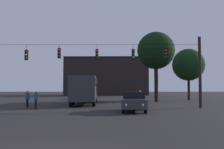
% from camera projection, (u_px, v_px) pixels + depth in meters
% --- Properties ---
extents(ground_plane, '(168.00, 168.00, 0.00)m').
position_uv_depth(ground_plane, '(101.00, 103.00, 31.12)').
color(ground_plane, black).
rests_on(ground_plane, ground).
extents(overhead_signal_span, '(19.58, 0.44, 6.58)m').
position_uv_depth(overhead_signal_span, '(96.00, 66.00, 23.26)').
color(overhead_signal_span, black).
rests_on(overhead_signal_span, ground).
extents(city_bus, '(3.06, 11.11, 3.00)m').
position_uv_depth(city_bus, '(85.00, 87.00, 28.63)').
color(city_bus, '#2D2D33').
rests_on(city_bus, ground).
extents(car_near_right, '(2.04, 4.42, 1.52)m').
position_uv_depth(car_near_right, '(134.00, 101.00, 19.38)').
color(car_near_right, '#2D2D33').
rests_on(car_near_right, ground).
extents(car_far_left, '(2.11, 4.44, 1.52)m').
position_uv_depth(car_far_left, '(88.00, 94.00, 40.25)').
color(car_far_left, '#99999E').
rests_on(car_far_left, ground).
extents(pedestrian_crossing_left, '(0.32, 0.41, 1.56)m').
position_uv_depth(pedestrian_crossing_left, '(27.00, 98.00, 23.39)').
color(pedestrian_crossing_left, black).
rests_on(pedestrian_crossing_left, ground).
extents(pedestrian_crossing_center, '(0.25, 0.37, 1.54)m').
position_uv_depth(pedestrian_crossing_center, '(36.00, 99.00, 21.71)').
color(pedestrian_crossing_center, black).
rests_on(pedestrian_crossing_center, ground).
extents(pedestrian_crossing_right, '(0.28, 0.39, 1.57)m').
position_uv_depth(pedestrian_crossing_right, '(140.00, 98.00, 24.02)').
color(pedestrian_crossing_right, black).
rests_on(pedestrian_crossing_right, ground).
extents(corner_building, '(20.10, 9.17, 9.24)m').
position_uv_depth(corner_building, '(107.00, 77.00, 63.22)').
color(corner_building, black).
rests_on(corner_building, ground).
extents(tree_left_silhouette, '(4.82, 4.82, 7.70)m').
position_uv_depth(tree_left_silhouette, '(188.00, 65.00, 37.71)').
color(tree_left_silhouette, black).
rests_on(tree_left_silhouette, ground).
extents(tree_behind_building, '(4.95, 4.95, 9.23)m').
position_uv_depth(tree_behind_building, '(156.00, 51.00, 33.14)').
color(tree_behind_building, black).
rests_on(tree_behind_building, ground).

